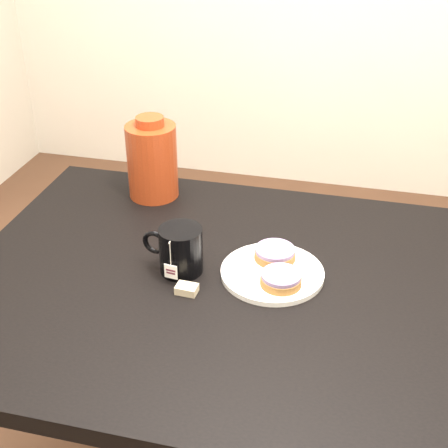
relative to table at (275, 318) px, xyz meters
The scene contains 7 objects.
table is the anchor object (origin of this frame).
plate 0.10m from the table, 111.20° to the left, with size 0.23×0.23×0.02m.
bagel_back 0.14m from the table, 102.26° to the left, with size 0.13×0.13×0.03m.
bagel_front 0.11m from the table, ahead, with size 0.12×0.12×0.03m.
mug 0.26m from the table, behind, with size 0.15×0.11×0.11m.
teabag_pouch 0.21m from the table, 161.18° to the right, with size 0.04×0.03×0.02m, color #C6B793.
bagel_package 0.55m from the table, 139.30° to the left, with size 0.16×0.16×0.22m.
Camera 1 is at (0.15, -1.07, 1.55)m, focal length 50.00 mm.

